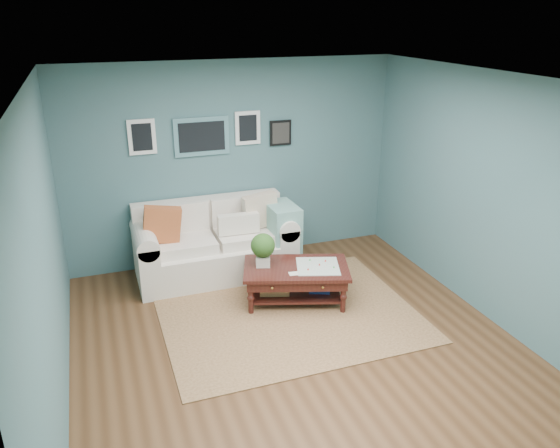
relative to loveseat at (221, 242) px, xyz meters
name	(u,v)px	position (x,y,z in m)	size (l,w,h in m)	color
room_shell	(300,226)	(0.32, -1.97, 0.93)	(5.00, 5.02, 2.70)	brown
area_rug	(288,314)	(0.45, -1.32, -0.43)	(2.85, 2.28, 0.01)	brown
loveseat	(221,242)	(0.00, 0.00, 0.00)	(2.08, 0.94, 1.07)	white
coffee_table	(291,273)	(0.59, -1.04, -0.05)	(1.39, 1.06, 0.86)	black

